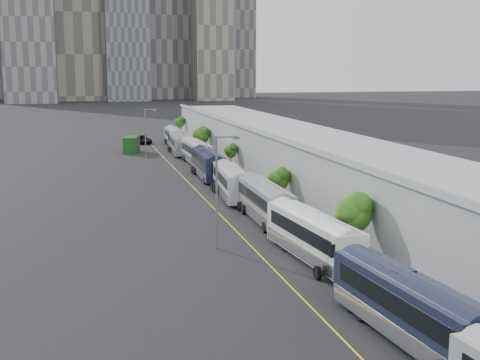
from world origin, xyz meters
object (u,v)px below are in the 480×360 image
object	(u,v)px
bus_2	(313,240)
bus_4	(231,185)
street_lamp_near	(219,185)
street_lamp_far	(146,130)
bus_6	(196,154)
bus_7	(179,146)
bus_1	(408,313)
suv	(142,140)
bus_5	(208,166)
shipping_container	(131,145)
bus_8	(174,138)
bus_3	(265,205)

from	to	relation	value
bus_2	bus_4	size ratio (longest dim) A/B	1.04
street_lamp_near	street_lamp_far	world-z (taller)	street_lamp_near
bus_6	bus_7	distance (m)	13.14
bus_1	bus_4	size ratio (longest dim) A/B	1.04
bus_4	suv	world-z (taller)	bus_4
bus_7	bus_1	bearing A→B (deg)	-86.88
bus_2	bus_5	world-z (taller)	bus_5
bus_4	shipping_container	bearing A→B (deg)	103.89
bus_2	suv	world-z (taller)	bus_2
bus_7	street_lamp_near	bearing A→B (deg)	-92.42
bus_5	bus_8	size ratio (longest dim) A/B	1.08
bus_7	bus_8	size ratio (longest dim) A/B	0.99
bus_6	street_lamp_near	distance (m)	51.41
bus_5	suv	size ratio (longest dim) A/B	2.27
bus_5	bus_6	xyz separation A→B (m)	(0.81, 14.19, -0.04)
bus_4	suv	bearing A→B (deg)	98.51
bus_5	shipping_container	size ratio (longest dim) A/B	2.40
bus_5	street_lamp_far	bearing A→B (deg)	105.96
bus_6	suv	world-z (taller)	bus_6
bus_2	shipping_container	xyz separation A→B (m)	(-8.49, 72.98, -0.17)
bus_4	bus_8	world-z (taller)	bus_4
bus_2	bus_5	distance (m)	41.63
bus_6	bus_1	bearing A→B (deg)	-91.80
bus_3	street_lamp_far	size ratio (longest dim) A/B	1.60
bus_1	shipping_container	world-z (taller)	bus_1
bus_5	bus_2	bearing A→B (deg)	-88.15
street_lamp_far	shipping_container	bearing A→B (deg)	103.39
bus_7	shipping_container	bearing A→B (deg)	156.05
bus_5	bus_1	bearing A→B (deg)	-88.59
bus_4	bus_7	bearing A→B (deg)	94.07
bus_2	street_lamp_near	bearing A→B (deg)	137.65
bus_7	street_lamp_near	size ratio (longest dim) A/B	1.28
bus_3	bus_5	bearing A→B (deg)	91.82
bus_3	street_lamp_far	xyz separation A→B (m)	(-6.62, 50.39, 3.21)
bus_3	bus_8	xyz separation A→B (m)	(0.49, 67.36, -0.12)
bus_2	shipping_container	distance (m)	73.47
bus_6	shipping_container	world-z (taller)	bus_6
bus_4	bus_5	bearing A→B (deg)	93.85
bus_5	street_lamp_near	xyz separation A→B (m)	(-6.08, -36.61, 3.85)
bus_1	street_lamp_near	size ratio (longest dim) A/B	1.40
bus_8	shipping_container	xyz separation A→B (m)	(-9.06, -8.79, -0.06)
bus_1	street_lamp_far	xyz separation A→B (m)	(-6.27, 81.07, 3.22)
bus_7	street_lamp_near	xyz separation A→B (m)	(-6.02, -63.91, 3.99)
bus_1	bus_6	xyz separation A→B (m)	(0.63, 72.10, -0.03)
bus_3	suv	bearing A→B (deg)	94.84
street_lamp_near	bus_5	bearing A→B (deg)	80.57
bus_1	bus_5	bearing A→B (deg)	85.83
suv	bus_1	bearing A→B (deg)	-100.47
bus_2	bus_4	distance (m)	26.91
bus_4	shipping_container	xyz separation A→B (m)	(-7.99, 46.07, -0.11)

